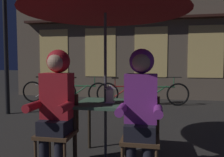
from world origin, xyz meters
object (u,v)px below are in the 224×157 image
at_px(chair_left, 59,127).
at_px(chair_right, 141,132).
at_px(person_left_hooded, 56,98).
at_px(bicycle_nearest, 49,91).
at_px(bicycle_third, 125,93).
at_px(lantern, 110,93).
at_px(bicycle_second, 82,93).
at_px(cafe_table, 105,110).
at_px(person_right_hooded, 141,101).
at_px(bicycle_fourth, 160,94).
at_px(street_lamp, 4,0).

relative_size(chair_left, chair_right, 1.00).
relative_size(person_left_hooded, bicycle_nearest, 0.84).
distance_m(chair_left, chair_right, 0.96).
bearing_deg(bicycle_third, lantern, -85.00).
relative_size(person_left_hooded, bicycle_third, 0.84).
bearing_deg(bicycle_second, cafe_table, -67.43).
height_order(chair_left, bicycle_third, chair_left).
height_order(cafe_table, lantern, lantern).
height_order(lantern, person_right_hooded, person_right_hooded).
bearing_deg(person_left_hooded, lantern, 35.44).
bearing_deg(chair_right, bicycle_fourth, 86.29).
relative_size(chair_right, person_right_hooded, 0.62).
bearing_deg(chair_left, person_left_hooded, -90.00).
relative_size(person_right_hooded, bicycle_third, 0.84).
xyz_separation_m(chair_right, bicycle_nearest, (-3.15, 4.18, -0.14)).
bearing_deg(bicycle_fourth, bicycle_third, -175.55).
bearing_deg(person_right_hooded, bicycle_nearest, 126.68).
relative_size(person_left_hooded, bicycle_fourth, 0.84).
bearing_deg(person_left_hooded, cafe_table, 41.57).
height_order(bicycle_nearest, bicycle_third, same).
bearing_deg(bicycle_nearest, chair_right, -52.95).
height_order(person_left_hooded, bicycle_nearest, person_left_hooded).
bearing_deg(lantern, person_left_hooded, -144.56).
distance_m(person_left_hooded, bicycle_second, 4.31).
bearing_deg(bicycle_second, bicycle_nearest, 175.36).
bearing_deg(bicycle_third, person_right_hooded, -80.01).
distance_m(lantern, bicycle_third, 3.88).
distance_m(person_right_hooded, street_lamp, 4.61).
relative_size(cafe_table, bicycle_second, 0.44).
bearing_deg(bicycle_nearest, person_right_hooded, -53.32).
xyz_separation_m(lantern, person_right_hooded, (0.41, -0.39, -0.01)).
relative_size(person_left_hooded, person_right_hooded, 1.00).
distance_m(bicycle_second, bicycle_fourth, 2.31).
xyz_separation_m(bicycle_second, bicycle_third, (1.28, 0.08, 0.00)).
relative_size(bicycle_nearest, bicycle_third, 1.00).
bearing_deg(street_lamp, bicycle_second, 50.01).
distance_m(chair_right, bicycle_third, 4.24).
relative_size(cafe_table, bicycle_fourth, 0.45).
relative_size(cafe_table, person_right_hooded, 0.53).
height_order(person_right_hooded, bicycle_third, person_right_hooded).
bearing_deg(bicycle_third, bicycle_fourth, 4.45).
xyz_separation_m(cafe_table, person_right_hooded, (0.48, -0.43, 0.21)).
relative_size(cafe_table, person_left_hooded, 0.53).
bearing_deg(bicycle_second, chair_right, -63.64).
bearing_deg(bicycle_fourth, person_left_hooded, -106.01).
bearing_deg(street_lamp, bicycle_fourth, 25.97).
bearing_deg(street_lamp, cafe_table, -35.92).
bearing_deg(chair_left, chair_right, 0.00).
bearing_deg(cafe_table, bicycle_third, 93.98).
bearing_deg(person_left_hooded, chair_left, 90.00).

